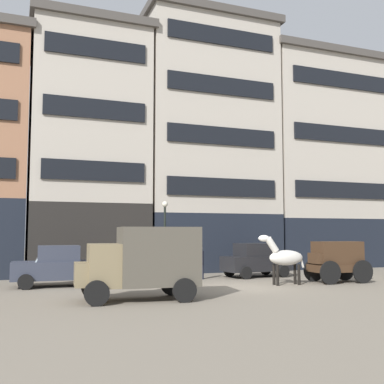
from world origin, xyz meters
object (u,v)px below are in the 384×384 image
(draft_horse, at_px, (284,257))
(delivery_truck_far, at_px, (142,260))
(cargo_wagon, at_px, (337,259))
(sedan_light, at_px, (56,266))
(sedan_parked_curb, at_px, (256,260))
(fire_hydrant_curbside, at_px, (113,271))
(streetlamp_curbside, at_px, (165,228))
(pedestrian_officer, at_px, (200,260))

(draft_horse, bearing_deg, delivery_truck_far, -162.12)
(cargo_wagon, distance_m, delivery_truck_far, 10.65)
(sedan_light, relative_size, sedan_parked_curb, 0.98)
(draft_horse, xyz_separation_m, sedan_light, (-9.98, 3.07, -0.36))
(fire_hydrant_curbside, bearing_deg, delivery_truck_far, -93.45)
(delivery_truck_far, bearing_deg, draft_horse, 17.88)
(delivery_truck_far, relative_size, streetlamp_curbside, 1.09)
(delivery_truck_far, height_order, streetlamp_curbside, streetlamp_curbside)
(sedan_parked_curb, bearing_deg, pedestrian_officer, -177.75)
(sedan_light, distance_m, pedestrian_officer, 7.33)
(sedan_parked_curb, xyz_separation_m, pedestrian_officer, (-3.30, -0.13, 0.07))
(cargo_wagon, distance_m, fire_hydrant_curbside, 11.26)
(sedan_light, relative_size, streetlamp_curbside, 0.91)
(delivery_truck_far, bearing_deg, streetlamp_curbside, 67.00)
(cargo_wagon, bearing_deg, pedestrian_officer, 146.19)
(fire_hydrant_curbside, bearing_deg, cargo_wagon, -28.13)
(cargo_wagon, relative_size, draft_horse, 1.27)
(cargo_wagon, bearing_deg, sedan_parked_curb, 120.86)
(delivery_truck_far, bearing_deg, sedan_light, 115.12)
(streetlamp_curbside, relative_size, fire_hydrant_curbside, 4.96)
(sedan_light, height_order, sedan_parked_curb, same)
(fire_hydrant_curbside, bearing_deg, sedan_parked_curb, -10.42)
(draft_horse, height_order, pedestrian_officer, draft_horse)
(sedan_parked_curb, distance_m, fire_hydrant_curbside, 7.72)
(sedan_parked_curb, xyz_separation_m, streetlamp_curbside, (-4.74, 1.47, 1.76))
(cargo_wagon, distance_m, pedestrian_officer, 6.78)
(delivery_truck_far, bearing_deg, cargo_wagon, 12.98)
(delivery_truck_far, xyz_separation_m, streetlamp_curbside, (3.29, 7.76, 1.25))
(pedestrian_officer, bearing_deg, cargo_wagon, -33.81)
(streetlamp_curbside, bearing_deg, cargo_wagon, -37.20)
(sedan_parked_curb, xyz_separation_m, fire_hydrant_curbside, (-7.58, 1.39, -0.49))
(sedan_light, distance_m, sedan_parked_curb, 10.63)
(cargo_wagon, xyz_separation_m, fire_hydrant_curbside, (-9.91, 5.30, -0.72))
(delivery_truck_far, bearing_deg, fire_hydrant_curbside, 86.55)
(cargo_wagon, relative_size, fire_hydrant_curbside, 3.59)
(sedan_light, xyz_separation_m, fire_hydrant_curbside, (3.02, 2.22, -0.49))
(sedan_light, relative_size, fire_hydrant_curbside, 4.54)
(cargo_wagon, xyz_separation_m, delivery_truck_far, (-10.37, -2.39, 0.28))
(cargo_wagon, xyz_separation_m, streetlamp_curbside, (-7.08, 5.37, 1.52))
(draft_horse, xyz_separation_m, fire_hydrant_curbside, (-6.96, 5.29, -0.84))
(draft_horse, height_order, sedan_light, draft_horse)
(sedan_light, height_order, pedestrian_officer, sedan_light)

